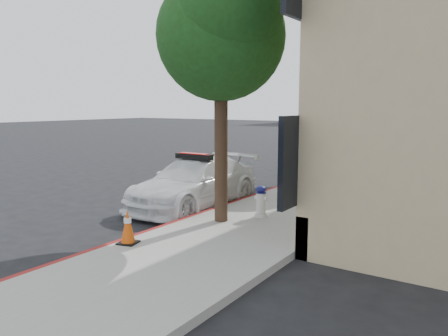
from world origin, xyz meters
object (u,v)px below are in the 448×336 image
object	(u,v)px
parked_car_far	(376,139)
traffic_cone	(128,227)
fire_hydrant	(261,202)
parked_car_mid	(341,147)
police_car	(194,182)

from	to	relation	value
parked_car_far	traffic_cone	world-z (taller)	parked_car_far
parked_car_far	fire_hydrant	bearing A→B (deg)	-83.52
parked_car_far	fire_hydrant	size ratio (longest dim) A/B	5.61
parked_car_mid	fire_hydrant	xyz separation A→B (m)	(2.30, -12.29, -0.20)
police_car	fire_hydrant	world-z (taller)	police_car
parked_car_far	fire_hydrant	distance (m)	18.86
fire_hydrant	traffic_cone	distance (m)	3.36
fire_hydrant	parked_car_mid	bearing A→B (deg)	101.35
parked_car_mid	fire_hydrant	size ratio (longest dim) A/B	5.55
fire_hydrant	parked_car_far	bearing A→B (deg)	97.76
parked_car_mid	fire_hydrant	distance (m)	12.51
fire_hydrant	traffic_cone	bearing A→B (deg)	-109.23
police_car	traffic_cone	xyz separation A→B (m)	(1.25, -3.70, -0.19)
parked_car_mid	traffic_cone	size ratio (longest dim) A/B	6.30
police_car	parked_car_mid	world-z (taller)	police_car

